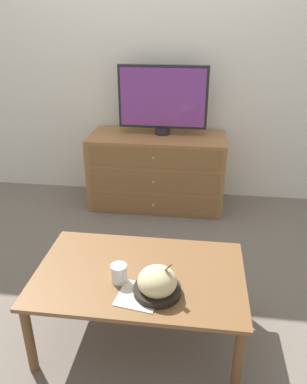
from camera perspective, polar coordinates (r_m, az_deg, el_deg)
name	(u,v)px	position (r m, az deg, el deg)	size (l,w,h in m)	color
ground_plane	(154,191)	(3.50, 0.08, 0.22)	(12.00, 12.00, 0.00)	#70665B
wall_back	(155,41)	(3.20, 0.16, 21.99)	(12.00, 0.05, 2.60)	white
dresser	(157,171)	(3.14, 0.51, 3.20)	(1.10, 0.47, 0.61)	#9E6B3D
tv	(163,99)	(3.03, 1.43, 14.01)	(0.71, 0.12, 0.54)	#232328
coffee_table	(140,280)	(1.84, -2.11, -13.29)	(0.99, 0.62, 0.39)	brown
takeout_bowl	(157,284)	(1.67, 0.57, -13.77)	(0.21, 0.21, 0.16)	black
drink_cup	(119,274)	(1.75, -5.28, -12.39)	(0.07, 0.07, 0.09)	beige
napkin	(139,296)	(1.69, -2.28, -15.49)	(0.20, 0.20, 0.00)	silver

